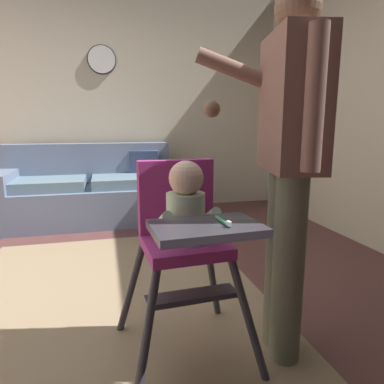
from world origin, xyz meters
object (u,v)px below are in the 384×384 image
(high_chair, at_px, (184,224))
(adult_standing, at_px, (288,160))
(couch, at_px, (90,192))
(wall_clock, at_px, (102,60))

(high_chair, xyz_separation_m, adult_standing, (0.44, -0.10, 0.29))
(high_chair, height_order, adult_standing, adult_standing)
(couch, distance_m, high_chair, 2.62)
(high_chair, distance_m, wall_clock, 3.27)
(adult_standing, relative_size, wall_clock, 4.80)
(couch, relative_size, adult_standing, 1.16)
(couch, xyz_separation_m, high_chair, (0.50, -2.55, 0.31))
(adult_standing, bearing_deg, wall_clock, -64.61)
(high_chair, relative_size, wall_clock, 2.74)
(couch, distance_m, wall_clock, 1.59)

